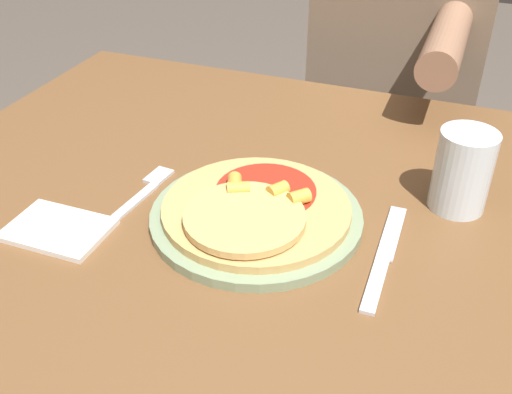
# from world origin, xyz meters

# --- Properties ---
(dining_table) EXTENTS (1.23, 0.98, 0.74)m
(dining_table) POSITION_xyz_m (0.00, 0.00, 0.64)
(dining_table) COLOR brown
(dining_table) RESTS_ON ground_plane
(plate) EXTENTS (0.29, 0.29, 0.01)m
(plate) POSITION_xyz_m (-0.05, -0.00, 0.74)
(plate) COLOR gray
(plate) RESTS_ON dining_table
(pizza) EXTENTS (0.26, 0.26, 0.04)m
(pizza) POSITION_xyz_m (-0.05, -0.01, 0.76)
(pizza) COLOR tan
(pizza) RESTS_ON plate
(fork) EXTENTS (0.03, 0.18, 0.00)m
(fork) POSITION_xyz_m (-0.23, -0.00, 0.74)
(fork) COLOR silver
(fork) RESTS_ON dining_table
(knife) EXTENTS (0.02, 0.22, 0.00)m
(knife) POSITION_xyz_m (0.13, -0.02, 0.74)
(knife) COLOR silver
(knife) RESTS_ON dining_table
(drinking_glass) EXTENTS (0.08, 0.08, 0.12)m
(drinking_glass) POSITION_xyz_m (0.20, 0.14, 0.79)
(drinking_glass) COLOR silver
(drinking_glass) RESTS_ON dining_table
(napkin) EXTENTS (0.13, 0.09, 0.01)m
(napkin) POSITION_xyz_m (-0.29, -0.12, 0.74)
(napkin) COLOR silver
(napkin) RESTS_ON dining_table
(person_diner) EXTENTS (0.38, 0.52, 1.17)m
(person_diner) POSITION_xyz_m (0.02, 0.74, 0.68)
(person_diner) COLOR #2D2D38
(person_diner) RESTS_ON ground_plane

